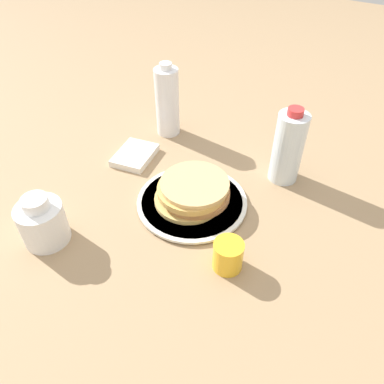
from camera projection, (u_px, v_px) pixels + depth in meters
The scene contains 8 objects.
ground_plane at pixel (187, 199), 0.96m from camera, with size 4.00×4.00×0.00m, color #9E7F5B.
plate at pixel (192, 202), 0.95m from camera, with size 0.28×0.28×0.01m.
pancake_stack at pixel (193, 192), 0.92m from camera, with size 0.18×0.18×0.06m.
juice_glass at pixel (228, 255), 0.78m from camera, with size 0.06×0.06×0.07m.
cream_jug at pixel (43, 222), 0.83m from camera, with size 0.10×0.10×0.13m.
water_bottle_near at pixel (167, 102), 1.12m from camera, with size 0.07×0.07×0.23m.
water_bottle_mid at pixel (288, 147), 0.96m from camera, with size 0.08×0.08×0.21m.
napkin at pixel (135, 155), 1.09m from camera, with size 0.14×0.12×0.02m.
Camera 1 is at (-0.60, -0.36, 0.66)m, focal length 35.00 mm.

